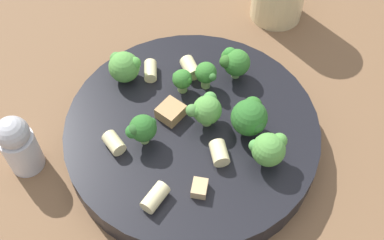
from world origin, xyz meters
name	(u,v)px	position (x,y,z in m)	size (l,w,h in m)	color
ground_plane	(192,143)	(0.00, 0.00, 0.00)	(2.00, 2.00, 0.00)	brown
pasta_bowl	(192,133)	(0.00, 0.00, 0.02)	(0.28, 0.28, 0.03)	black
broccoli_floret_0	(250,117)	(-0.01, 0.06, 0.06)	(0.04, 0.04, 0.04)	#93B766
broccoli_floret_1	(142,129)	(0.03, -0.04, 0.06)	(0.03, 0.03, 0.04)	#93B766
broccoli_floret_2	(234,62)	(-0.08, 0.03, 0.06)	(0.03, 0.04, 0.04)	#84AD60
broccoli_floret_3	(208,74)	(-0.06, 0.00, 0.06)	(0.02, 0.03, 0.04)	#93B766
broccoli_floret_4	(269,149)	(0.02, 0.09, 0.06)	(0.03, 0.04, 0.04)	#93B766
broccoli_floret_5	(183,80)	(-0.05, -0.02, 0.05)	(0.02, 0.02, 0.03)	#93B766
broccoli_floret_6	(206,110)	(-0.01, 0.01, 0.06)	(0.04, 0.03, 0.04)	#84AD60
broccoli_floret_7	(124,66)	(-0.04, -0.09, 0.06)	(0.04, 0.04, 0.04)	#93B766
rigatoni_0	(114,143)	(0.05, -0.07, 0.04)	(0.02, 0.02, 0.02)	beige
rigatoni_1	(219,153)	(0.03, 0.04, 0.04)	(0.02, 0.02, 0.02)	beige
rigatoni_2	(155,197)	(0.10, -0.01, 0.04)	(0.02, 0.02, 0.03)	beige
rigatoni_3	(190,68)	(-0.07, -0.02, 0.04)	(0.02, 0.02, 0.03)	beige
rigatoni_4	(150,71)	(-0.06, -0.07, 0.04)	(0.01, 0.01, 0.03)	beige
chicken_chunk_0	(200,188)	(0.08, 0.03, 0.04)	(0.02, 0.01, 0.01)	tan
chicken_chunk_1	(171,112)	(-0.01, -0.03, 0.04)	(0.03, 0.02, 0.01)	tan
pepper_shaker	(18,144)	(0.08, -0.17, 0.04)	(0.04, 0.04, 0.08)	silver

